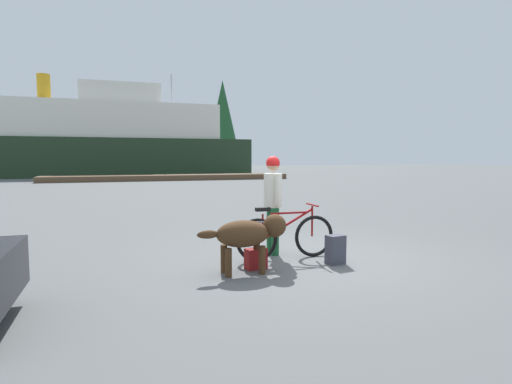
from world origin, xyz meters
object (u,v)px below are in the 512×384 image
Objects in this scene: person_cyclist at (273,195)px; handbag_pannier at (256,259)px; backpack at (335,250)px; ferry_boat at (90,141)px; dog at (249,234)px; bicycle at (285,236)px; sailboat_moored at (173,170)px.

person_cyclist is 1.37m from handbag_pannier.
backpack is 0.02× the size of ferry_boat.
dog is at bearing -83.61° from ferry_boat.
bicycle is 0.19× the size of sailboat_moored.
person_cyclist reaches higher than handbag_pannier.
dog is (-0.83, -0.60, 0.19)m from bicycle.
sailboat_moored is (7.29, -1.58, -2.66)m from ferry_boat.
bicycle is 1.29× the size of dog.
sailboat_moored is at bearing 85.59° from person_cyclist.
ferry_boat is (-4.14, 35.38, 3.04)m from handbag_pannier.
sailboat_moored reaches higher than ferry_boat.
ferry_boat is at bearing 98.72° from backpack.
dog is 0.14× the size of sailboat_moored.
handbag_pannier is 33.95m from sailboat_moored.
bicycle is 0.78m from person_cyclist.
backpack reaches higher than handbag_pannier.
handbag_pannier is 0.03× the size of sailboat_moored.
person_cyclist is 1.28× the size of dog.
person_cyclist is at bearing -94.41° from sailboat_moored.
dog is 2.90× the size of backpack.
person_cyclist is at bearing 54.74° from handbag_pannier.
bicycle is 0.83m from handbag_pannier.
bicycle is at bearing -82.16° from ferry_boat.
bicycle is at bearing 32.93° from handbag_pannier.
person_cyclist is at bearing 125.28° from backpack.
backpack is 33.98m from sailboat_moored.
bicycle is 1.01× the size of person_cyclist.
dog is 35.86m from ferry_boat.
person_cyclist reaches higher than backpack.
ferry_boat reaches higher than person_cyclist.
backpack is (0.63, -0.56, -0.15)m from bicycle.
backpack is (1.47, 0.04, -0.34)m from dog.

